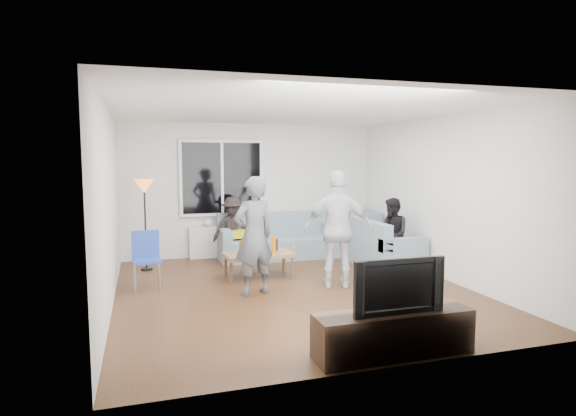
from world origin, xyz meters
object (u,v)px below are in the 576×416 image
object	(u,v)px
coffee_table	(259,265)
spectator_back	(233,229)
side_chair	(147,261)
player_left	(254,236)
player_right	(339,229)
floor_lamp	(145,225)
tv_console	(393,333)
spectator_right	(392,234)
sofa_right_section	(378,241)
sofa_back_section	(279,236)
television	(395,284)

from	to	relation	value
coffee_table	spectator_back	size ratio (longest dim) A/B	0.91
side_chair	player_left	distance (m)	1.65
side_chair	player_right	xyz separation A→B (m)	(2.75, -0.67, 0.45)
floor_lamp	spectator_back	size ratio (longest dim) A/B	1.29
side_chair	tv_console	distance (m)	3.89
player_left	spectator_back	distance (m)	2.36
player_left	tv_console	distance (m)	2.67
floor_lamp	tv_console	size ratio (longest dim) A/B	0.97
coffee_table	side_chair	xyz separation A→B (m)	(-1.74, -0.26, 0.23)
side_chair	player_right	world-z (taller)	player_right
floor_lamp	spectator_right	world-z (taller)	floor_lamp
player_right	spectator_back	world-z (taller)	player_right
tv_console	side_chair	bearing A→B (deg)	125.95
sofa_right_section	floor_lamp	distance (m)	4.15
tv_console	player_left	bearing A→B (deg)	108.70
sofa_back_section	television	distance (m)	4.78
floor_lamp	television	distance (m)	5.01
player_left	spectator_back	bearing A→B (deg)	-110.00
sofa_right_section	spectator_right	bearing A→B (deg)	-180.00
side_chair	television	distance (m)	3.89
television	tv_console	bearing A→B (deg)	0.00
television	coffee_table	bearing A→B (deg)	98.94
player_right	floor_lamp	bearing A→B (deg)	-17.25
spectator_right	tv_console	bearing A→B (deg)	-26.75
sofa_right_section	floor_lamp	bearing A→B (deg)	79.96
side_chair	floor_lamp	bearing A→B (deg)	85.63
side_chair	spectator_right	bearing A→B (deg)	-3.28
player_right	sofa_right_section	bearing A→B (deg)	-117.59
sofa_right_section	player_left	world-z (taller)	player_left
player_left	floor_lamp	bearing A→B (deg)	-71.00
spectator_back	side_chair	bearing A→B (deg)	-142.82
sofa_right_section	spectator_right	world-z (taller)	spectator_right
sofa_right_section	player_right	distance (m)	1.89
side_chair	spectator_back	distance (m)	2.30
sofa_right_section	coffee_table	world-z (taller)	sofa_right_section
coffee_table	floor_lamp	bearing A→B (deg)	148.70
sofa_back_section	player_right	distance (m)	2.35
player_left	sofa_right_section	bearing A→B (deg)	-170.67
spectator_right	spectator_back	bearing A→B (deg)	-120.05
tv_console	television	xyz separation A→B (m)	(-0.00, 0.00, 0.49)
player_right	sofa_back_section	bearing A→B (deg)	-64.50
sofa_back_section	floor_lamp	world-z (taller)	floor_lamp
coffee_table	player_right	xyz separation A→B (m)	(1.00, -0.93, 0.68)
player_left	tv_console	xyz separation A→B (m)	(0.83, -2.46, -0.62)
side_chair	tv_console	bearing A→B (deg)	-58.42
side_chair	sofa_right_section	bearing A→B (deg)	4.02
player_right	spectator_back	bearing A→B (deg)	-44.65
spectator_back	sofa_right_section	bearing A→B (deg)	-32.19
spectator_right	spectator_back	world-z (taller)	spectator_right
spectator_back	tv_console	size ratio (longest dim) A/B	0.76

